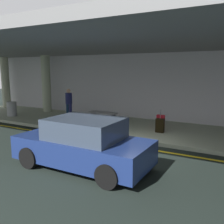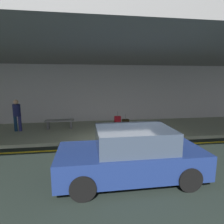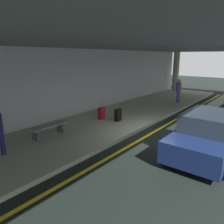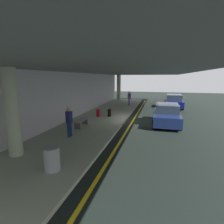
% 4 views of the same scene
% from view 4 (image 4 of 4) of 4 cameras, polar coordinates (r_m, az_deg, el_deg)
% --- Properties ---
extents(ground_plane, '(60.00, 60.00, 0.00)m').
position_cam_4_polar(ground_plane, '(14.33, 8.64, -2.85)').
color(ground_plane, black).
extents(sidewalk, '(26.00, 4.20, 0.15)m').
position_cam_4_polar(sidewalk, '(14.94, -3.25, -1.87)').
color(sidewalk, '#99A38A').
rests_on(sidewalk, ground).
extents(lane_stripe_yellow, '(26.00, 0.14, 0.01)m').
position_cam_4_polar(lane_stripe_yellow, '(14.38, 6.76, -2.73)').
color(lane_stripe_yellow, yellow).
rests_on(lane_stripe_yellow, ground).
extents(support_column_left_mid, '(0.57, 0.57, 3.65)m').
position_cam_4_polar(support_column_left_mid, '(8.34, -29.38, -0.27)').
color(support_column_left_mid, '#A0AA8E').
rests_on(support_column_left_mid, sidewalk).
extents(support_column_center, '(0.57, 0.57, 3.65)m').
position_cam_4_polar(support_column_center, '(26.52, 2.17, 7.91)').
color(support_column_center, '#93A28A').
rests_on(support_column_center, sidewalk).
extents(ceiling_overhang, '(28.00, 13.20, 0.30)m').
position_cam_4_polar(ceiling_overhang, '(14.43, -1.49, 13.18)').
color(ceiling_overhang, slate).
rests_on(ceiling_overhang, support_column_far_left).
extents(terminal_back_wall, '(26.00, 0.30, 3.80)m').
position_cam_4_polar(terminal_back_wall, '(15.49, -11.31, 5.23)').
color(terminal_back_wall, '#B5B4BA').
rests_on(terminal_back_wall, ground).
extents(car_navy, '(4.10, 1.92, 1.50)m').
position_cam_4_polar(car_navy, '(13.66, 17.11, -0.84)').
color(car_navy, navy).
rests_on(car_navy, ground).
extents(car_navy_no2, '(4.10, 1.92, 1.50)m').
position_cam_4_polar(car_navy_no2, '(21.55, 19.20, 3.23)').
color(car_navy_no2, navy).
rests_on(car_navy_no2, ground).
extents(traveler_with_luggage, '(0.38, 0.38, 1.68)m').
position_cam_4_polar(traveler_with_luggage, '(20.82, 5.58, 4.64)').
color(traveler_with_luggage, '#47439C').
rests_on(traveler_with_luggage, sidewalk).
extents(person_waiting_for_ride, '(0.38, 0.38, 1.68)m').
position_cam_4_polar(person_waiting_for_ride, '(10.02, -13.59, -2.50)').
color(person_waiting_for_ride, '#0B2341').
rests_on(person_waiting_for_ride, sidewalk).
extents(suitcase_upright_primary, '(0.36, 0.22, 0.90)m').
position_cam_4_polar(suitcase_upright_primary, '(15.06, -0.84, -0.25)').
color(suitcase_upright_primary, black).
rests_on(suitcase_upright_primary, sidewalk).
extents(suitcase_upright_secondary, '(0.36, 0.22, 0.90)m').
position_cam_4_polar(suitcase_upright_secondary, '(15.07, -4.40, -0.28)').
color(suitcase_upright_secondary, maroon).
rests_on(suitcase_upright_secondary, sidewalk).
extents(bench_metal, '(1.60, 0.50, 0.48)m').
position_cam_4_polar(bench_metal, '(12.12, -9.80, -3.00)').
color(bench_metal, slate).
rests_on(bench_metal, sidewalk).
extents(trash_bin_steel, '(0.56, 0.56, 0.85)m').
position_cam_4_polar(trash_bin_steel, '(6.83, -18.75, -14.06)').
color(trash_bin_steel, gray).
rests_on(trash_bin_steel, sidewalk).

